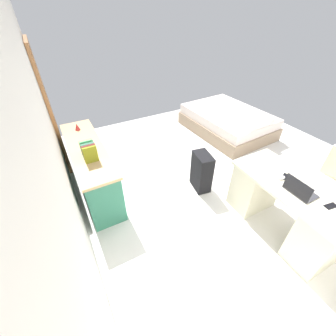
# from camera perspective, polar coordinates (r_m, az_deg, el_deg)

# --- Properties ---
(ground_plane) EXTENTS (5.61, 5.61, 0.00)m
(ground_plane) POSITION_cam_1_polar(r_m,az_deg,el_deg) (3.91, 12.56, -2.16)
(ground_plane) COLOR silver
(wall_back) EXTENTS (4.61, 0.10, 2.56)m
(wall_back) POSITION_cam_1_polar(r_m,az_deg,el_deg) (2.46, -28.29, 4.37)
(wall_back) COLOR silver
(wall_back) RESTS_ON ground_plane
(door_wooden) EXTENTS (0.88, 0.05, 2.04)m
(door_wooden) POSITION_cam_1_polar(r_m,az_deg,el_deg) (4.17, -28.46, 13.21)
(door_wooden) COLOR #936038
(door_wooden) RESTS_ON ground_plane
(desk) EXTENTS (1.45, 0.69, 0.76)m
(desk) POSITION_cam_1_polar(r_m,az_deg,el_deg) (3.14, 28.26, -8.99)
(desk) COLOR beige
(desk) RESTS_ON ground_plane
(office_chair) EXTENTS (0.52, 0.52, 0.94)m
(office_chair) POSITION_cam_1_polar(r_m,az_deg,el_deg) (3.72, 36.44, -4.05)
(office_chair) COLOR black
(office_chair) RESTS_ON ground_plane
(credenza) EXTENTS (1.80, 0.48, 0.79)m
(credenza) POSITION_cam_1_polar(r_m,az_deg,el_deg) (3.55, -19.33, -0.11)
(credenza) COLOR #2D7056
(credenza) RESTS_ON ground_plane
(bed) EXTENTS (1.97, 1.49, 0.58)m
(bed) POSITION_cam_1_polar(r_m,az_deg,el_deg) (5.26, 15.29, 11.64)
(bed) COLOR gray
(bed) RESTS_ON ground_plane
(suitcase_black) EXTENTS (0.39, 0.28, 0.64)m
(suitcase_black) POSITION_cam_1_polar(r_m,az_deg,el_deg) (3.45, 8.77, -0.97)
(suitcase_black) COLOR black
(suitcase_black) RESTS_ON ground_plane
(laptop) EXTENTS (0.31, 0.23, 0.21)m
(laptop) POSITION_cam_1_polar(r_m,az_deg,el_deg) (2.80, 31.14, -4.98)
(laptop) COLOR #333338
(laptop) RESTS_ON desk
(computer_mouse) EXTENTS (0.06, 0.10, 0.03)m
(computer_mouse) POSITION_cam_1_polar(r_m,az_deg,el_deg) (2.94, 27.54, -2.27)
(computer_mouse) COLOR white
(computer_mouse) RESTS_ON desk
(cell_phone_near_laptop) EXTENTS (0.09, 0.14, 0.01)m
(cell_phone_near_laptop) POSITION_cam_1_polar(r_m,az_deg,el_deg) (2.85, 36.82, -7.96)
(cell_phone_near_laptop) COLOR black
(cell_phone_near_laptop) RESTS_ON desk
(cell_phone_by_mouse) EXTENTS (0.11, 0.15, 0.01)m
(cell_phone_by_mouse) POSITION_cam_1_polar(r_m,az_deg,el_deg) (2.99, 28.38, -2.03)
(cell_phone_by_mouse) COLOR black
(cell_phone_by_mouse) RESTS_ON desk
(book_row) EXTENTS (0.27, 0.17, 0.23)m
(book_row) POSITION_cam_1_polar(r_m,az_deg,el_deg) (3.02, -20.01, 4.25)
(book_row) COLOR olive
(book_row) RESTS_ON credenza
(figurine_small) EXTENTS (0.08, 0.08, 0.11)m
(figurine_small) POSITION_cam_1_polar(r_m,az_deg,el_deg) (3.83, -22.70, 9.91)
(figurine_small) COLOR red
(figurine_small) RESTS_ON credenza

